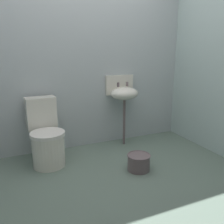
# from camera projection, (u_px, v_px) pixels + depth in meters

# --- Properties ---
(ground_plane) EXTENTS (3.34, 2.73, 0.08)m
(ground_plane) POSITION_uv_depth(u_px,v_px,m) (123.00, 187.00, 2.55)
(ground_plane) COLOR slate
(wall_back) EXTENTS (3.34, 0.10, 2.36)m
(wall_back) POSITION_uv_depth(u_px,v_px,m) (85.00, 62.00, 3.32)
(wall_back) COLOR #ADB7BA
(wall_back) RESTS_ON ground
(toilet_near_wall) EXTENTS (0.42, 0.61, 0.78)m
(toilet_near_wall) POSITION_uv_depth(u_px,v_px,m) (46.00, 138.00, 2.93)
(toilet_near_wall) COLOR silver
(toilet_near_wall) RESTS_ON ground
(sink) EXTENTS (0.42, 0.35, 0.99)m
(sink) POSITION_uv_depth(u_px,v_px,m) (124.00, 93.00, 3.43)
(sink) COLOR #69595C
(sink) RESTS_ON ground
(bucket) EXTENTS (0.27, 0.27, 0.19)m
(bucket) POSITION_uv_depth(u_px,v_px,m) (139.00, 162.00, 2.80)
(bucket) COLOR #69595C
(bucket) RESTS_ON ground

